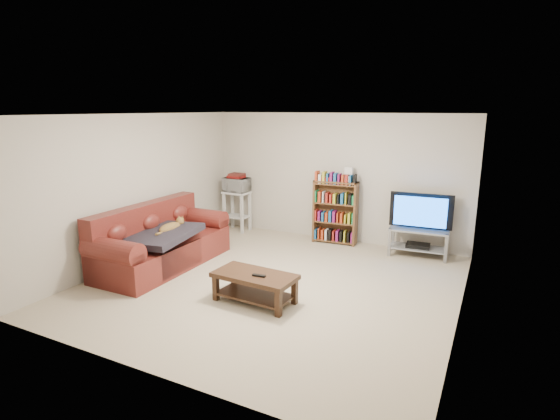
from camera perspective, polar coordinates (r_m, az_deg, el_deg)
The scene contains 19 objects.
floor at distance 6.43m, azimuth -0.82°, elevation -9.53°, with size 5.00×5.00×0.00m, color #C5B392.
ceiling at distance 5.93m, azimuth -0.90°, elevation 12.37°, with size 5.00×5.00×0.00m, color white.
wall_back at distance 8.33m, azimuth 7.15°, elevation 4.21°, with size 5.00×5.00×0.00m, color beige.
wall_front at distance 4.10m, azimuth -17.32°, elevation -5.68°, with size 5.00×5.00×0.00m, color beige.
wall_left at distance 7.54m, azimuth -17.97°, elevation 2.73°, with size 5.00×5.00×0.00m, color beige.
wall_right at distance 5.42m, azimuth 23.30°, elevation -1.62°, with size 5.00×5.00×0.00m, color beige.
sofa at distance 7.30m, azimuth -15.46°, elevation -4.38°, with size 1.01×2.31×0.98m.
blanket at distance 7.00m, azimuth -15.25°, elevation -3.16°, with size 0.89×1.15×0.10m, color black.
cat at distance 7.14m, azimuth -14.18°, elevation -2.29°, with size 0.25×0.63×0.19m, color brown, non-canonical shape.
coffee_table at distance 5.76m, azimuth -3.32°, elevation -9.41°, with size 1.10×0.60×0.39m.
remote at distance 5.63m, azimuth -2.77°, elevation -8.55°, with size 0.18×0.05×0.02m, color black.
tv_stand at distance 7.81m, azimuth 17.64°, elevation -3.47°, with size 0.99×0.50×0.48m.
television at distance 7.70m, azimuth 17.88°, elevation -0.23°, with size 1.04×0.14×0.60m, color black.
dvd_player at distance 7.85m, azimuth 17.57°, elevation -4.44°, with size 0.39×0.27×0.06m, color black.
bookshelf at distance 8.19m, azimuth 7.22°, elevation -0.16°, with size 0.83×0.31×1.18m.
shelf_clutter at distance 8.05m, azimuth 8.05°, elevation 4.49°, with size 0.60×0.22×0.28m.
microwave_stand at distance 9.02m, azimuth -5.65°, elevation 0.58°, with size 0.53×0.39×0.82m.
microwave at distance 8.93m, azimuth -5.71°, elevation 3.32°, with size 0.51×0.34×0.28m, color silver.
game_boxes at distance 8.90m, azimuth -5.73°, elevation 4.36°, with size 0.30×0.26×0.05m, color maroon.
Camera 1 is at (2.75, -5.26, 2.48)m, focal length 28.00 mm.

